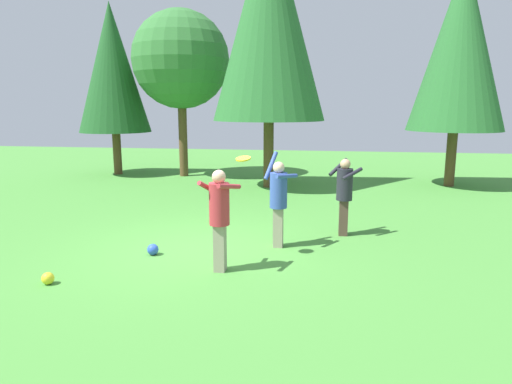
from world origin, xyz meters
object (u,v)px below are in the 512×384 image
object	(u,v)px
person_catcher	(219,212)
frisbee	(243,159)
person_thrower	(278,196)
ball_yellow	(48,278)
person_bystander	(344,190)
ball_blue	(153,249)
tree_center	(269,18)
tree_far_left	(112,69)
tree_far_right	(460,46)
tree_left	(181,60)
ball_red	(215,216)

from	to	relation	value
person_catcher	frisbee	xyz separation A→B (m)	(0.28, 0.69, 0.81)
person_thrower	ball_yellow	bearing A→B (deg)	-19.23
person_bystander	ball_blue	xyz separation A→B (m)	(-3.59, -1.91, -0.88)
frisbee	tree_center	world-z (taller)	tree_center
ball_blue	tree_far_left	xyz separation A→B (m)	(-5.22, 9.52, 4.09)
frisbee	tree_far_right	world-z (taller)	tree_far_right
person_catcher	tree_left	xyz separation A→B (m)	(-3.86, 10.09, 3.43)
person_thrower	person_catcher	bearing A→B (deg)	5.19
person_catcher	ball_yellow	distance (m)	2.89
person_bystander	tree_center	distance (m)	7.62
ball_red	tree_far_left	size ratio (longest dim) A/B	0.03
person_thrower	tree_center	bearing A→B (deg)	-136.67
ball_yellow	tree_left	world-z (taller)	tree_left
tree_far_right	tree_far_left	world-z (taller)	tree_far_right
ball_red	tree_far_left	xyz separation A→B (m)	(-5.77, 6.84, 4.08)
ball_blue	tree_left	xyz separation A→B (m)	(-2.41, 9.48, 4.36)
person_catcher	person_bystander	size ratio (longest dim) A/B	1.04
person_bystander	frisbee	distance (m)	2.75
frisbee	ball_yellow	xyz separation A→B (m)	(-2.83, -1.69, -1.75)
ball_yellow	tree_center	xyz separation A→B (m)	(2.33, 9.15, 5.46)
ball_yellow	tree_far_right	distance (m)	14.15
person_catcher	ball_red	bearing A→B (deg)	37.74
tree_left	person_bystander	bearing A→B (deg)	-51.61
frisbee	ball_yellow	size ratio (longest dim) A/B	1.77
ball_yellow	tree_far_right	xyz separation A→B (m)	(8.55, 10.29, 4.60)
ball_blue	person_catcher	bearing A→B (deg)	-22.97
person_thrower	ball_blue	distance (m)	2.61
person_bystander	tree_center	size ratio (longest dim) A/B	0.19
ball_blue	tree_left	world-z (taller)	tree_left
person_thrower	tree_center	xyz separation A→B (m)	(-1.05, 6.66, 4.54)
ball_yellow	tree_center	size ratio (longest dim) A/B	0.02
person_bystander	ball_red	size ratio (longest dim) A/B	7.43
person_bystander	ball_red	bearing A→B (deg)	-58.78
person_catcher	tree_left	bearing A→B (deg)	43.34
ball_red	tree_center	bearing A→B (deg)	81.97
ball_blue	tree_far_left	bearing A→B (deg)	118.76
person_catcher	ball_blue	size ratio (longest dim) A/B	8.18
person_bystander	ball_yellow	xyz separation A→B (m)	(-4.69, -3.52, -0.89)
person_catcher	tree_far_right	size ratio (longest dim) A/B	0.23
tree_far_right	tree_center	size ratio (longest dim) A/B	0.85
ball_red	ball_blue	distance (m)	2.73
person_bystander	ball_red	xyz separation A→B (m)	(-3.04, 0.76, -0.88)
person_thrower	frisbee	distance (m)	1.28
ball_blue	person_bystander	bearing A→B (deg)	28.05
person_thrower	person_bystander	distance (m)	1.67
person_bystander	tree_far_right	size ratio (longest dim) A/B	0.22
frisbee	tree_center	bearing A→B (deg)	93.81
person_thrower	ball_red	xyz separation A→B (m)	(-1.73, 1.80, -0.91)
person_thrower	tree_left	xyz separation A→B (m)	(-4.69, 8.61, 3.45)
person_catcher	ball_red	distance (m)	3.53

